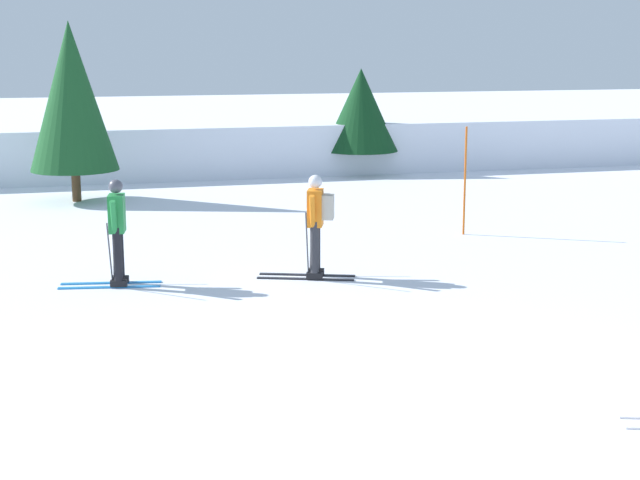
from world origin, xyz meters
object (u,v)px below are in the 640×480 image
object	(u,v)px
skier_orange	(317,221)
conifer_far_left	(72,96)
skier_green	(117,229)
conifer_far_right	(361,110)
trail_marker_pole	(465,181)

from	to	relation	value
skier_orange	conifer_far_left	xyz separation A→B (m)	(-3.71, 8.98, 1.58)
skier_green	conifer_far_right	size ratio (longest dim) A/B	0.56
skier_orange	skier_green	distance (m)	3.20
conifer_far_left	trail_marker_pole	bearing A→B (deg)	-39.71
skier_green	skier_orange	bearing A→B (deg)	-5.52
skier_green	trail_marker_pole	world-z (taller)	trail_marker_pole
skier_orange	conifer_far_left	bearing A→B (deg)	112.44
conifer_far_left	conifer_far_right	bearing A→B (deg)	20.57
trail_marker_pole	skier_green	bearing A→B (deg)	-160.58
trail_marker_pole	conifer_far_left	xyz separation A→B (m)	(-7.49, 6.22, 1.45)
skier_orange	skier_green	xyz separation A→B (m)	(-3.18, 0.31, -0.04)
skier_green	conifer_far_left	size ratio (longest dim) A/B	0.40
conifer_far_left	conifer_far_right	distance (m)	8.74
trail_marker_pole	conifer_far_left	size ratio (longest dim) A/B	0.50
skier_green	conifer_far_left	distance (m)	8.84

